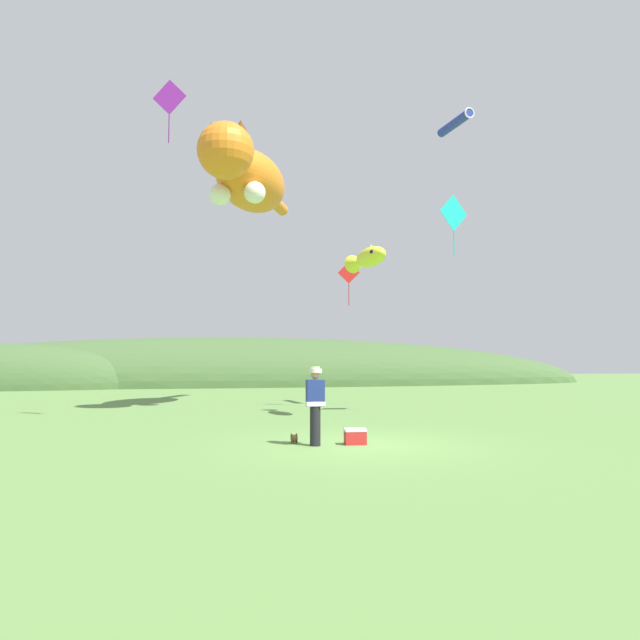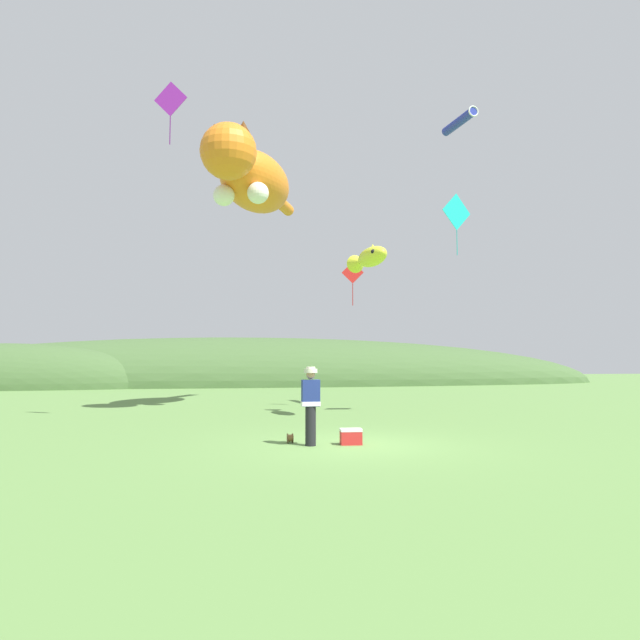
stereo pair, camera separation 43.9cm
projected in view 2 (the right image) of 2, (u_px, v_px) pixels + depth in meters
name	position (u px, v px, depth m)	size (l,w,h in m)	color
ground_plane	(354.00, 445.00, 12.89)	(120.00, 120.00, 0.00)	#5B8442
distant_hill_ridge	(217.00, 385.00, 44.15)	(59.85, 12.18, 7.49)	#426033
festival_attendant	(311.00, 403.00, 12.87)	(0.42, 0.30, 1.77)	black
kite_spool	(290.00, 438.00, 13.25)	(0.13, 0.22, 0.22)	olive
picnic_cooler	(351.00, 437.00, 13.00)	(0.52, 0.37, 0.36)	red
kite_giant_cat	(250.00, 178.00, 23.36)	(4.56, 8.54, 2.77)	orange
kite_fish_windsock	(369.00, 258.00, 19.26)	(0.98, 2.50, 0.75)	yellow
kite_tube_streamer	(459.00, 122.00, 22.75)	(0.64, 2.14, 0.44)	#2633A5
kite_diamond_violet	(171.00, 100.00, 17.76)	(1.04, 0.45, 2.02)	purple
kite_diamond_teal	(456.00, 212.00, 20.27)	(1.26, 0.45, 2.23)	#19BFBF
kite_diamond_red	(353.00, 273.00, 23.21)	(0.87, 0.28, 1.80)	red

